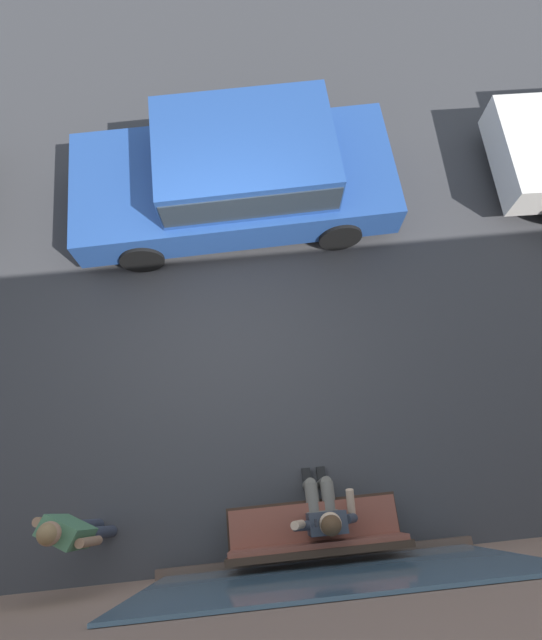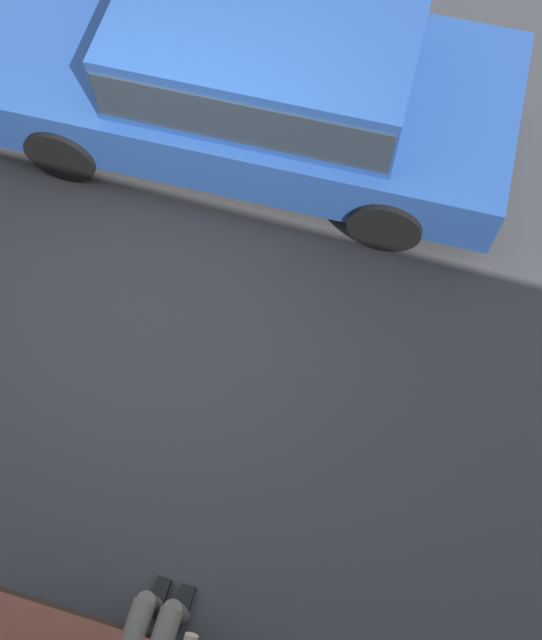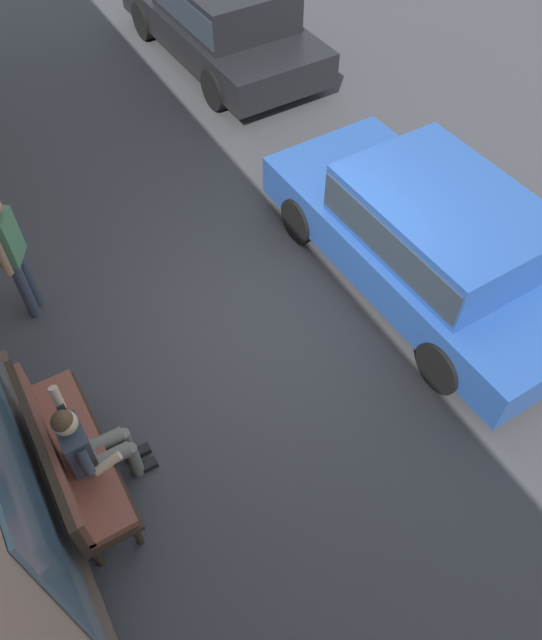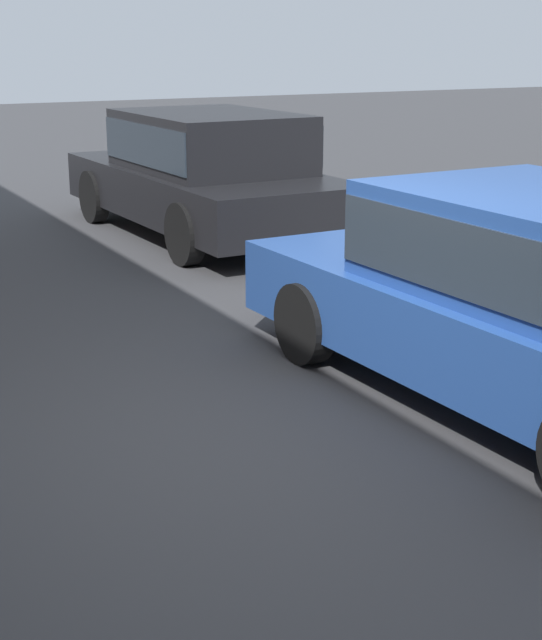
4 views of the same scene
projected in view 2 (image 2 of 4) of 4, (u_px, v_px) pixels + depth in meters
ground_plane at (160, 287)px, 6.56m from camera, size 60.00×60.00×0.00m
parked_car_mid at (257, 67)px, 6.53m from camera, size 4.52×2.06×1.41m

